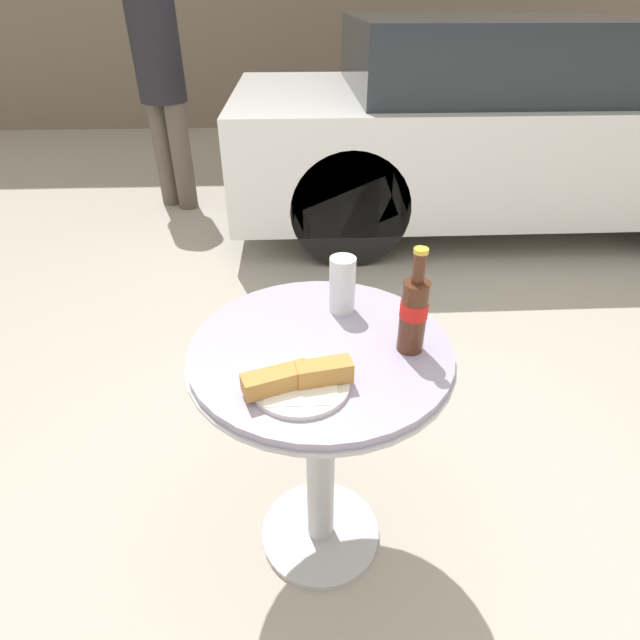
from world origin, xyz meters
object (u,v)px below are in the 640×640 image
at_px(cola_bottle_left, 414,312).
at_px(lunch_plate_near, 300,380).
at_px(drinking_glass, 342,287).
at_px(bistro_table, 321,408).
at_px(pedestrian, 161,81).
at_px(parked_car, 498,126).

height_order(cola_bottle_left, lunch_plate_near, cola_bottle_left).
relative_size(cola_bottle_left, drinking_glass, 1.70).
bearing_deg(bistro_table, cola_bottle_left, -6.72).
bearing_deg(bistro_table, lunch_plate_near, -109.10).
height_order(bistro_table, lunch_plate_near, lunch_plate_near).
xyz_separation_m(cola_bottle_left, drinking_glass, (-0.14, 0.18, -0.03)).
bearing_deg(drinking_glass, bistro_table, -112.45).
bearing_deg(lunch_plate_near, bistro_table, 70.90).
xyz_separation_m(lunch_plate_near, pedestrian, (-0.93, 3.14, 0.15)).
height_order(bistro_table, parked_car, parked_car).
xyz_separation_m(cola_bottle_left, lunch_plate_near, (-0.26, -0.12, -0.08)).
xyz_separation_m(lunch_plate_near, parked_car, (1.47, 2.89, -0.13)).
bearing_deg(pedestrian, drinking_glass, -69.79).
height_order(drinking_glass, pedestrian, pedestrian).
relative_size(bistro_table, cola_bottle_left, 2.91).
bearing_deg(drinking_glass, lunch_plate_near, -110.81).
xyz_separation_m(bistro_table, parked_car, (1.42, 2.74, 0.09)).
distance_m(cola_bottle_left, pedestrian, 3.24).
bearing_deg(cola_bottle_left, pedestrian, 111.51).
xyz_separation_m(cola_bottle_left, pedestrian, (-1.19, 3.01, 0.07)).
xyz_separation_m(bistro_table, cola_bottle_left, (0.21, -0.02, 0.30)).
height_order(drinking_glass, parked_car, parked_car).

